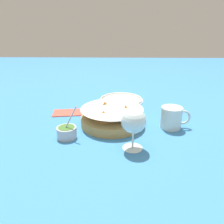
% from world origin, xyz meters
% --- Properties ---
extents(ground_plane, '(4.00, 4.00, 0.00)m').
position_xyz_m(ground_plane, '(0.00, 0.00, 0.00)').
color(ground_plane, teal).
extents(food_basket, '(0.26, 0.26, 0.09)m').
position_xyz_m(food_basket, '(0.04, 0.02, 0.03)').
color(food_basket, '#B2894C').
rests_on(food_basket, ground_plane).
extents(sauce_cup, '(0.08, 0.07, 0.12)m').
position_xyz_m(sauce_cup, '(-0.12, -0.09, 0.02)').
color(sauce_cup, '#B7B7BC').
rests_on(sauce_cup, ground_plane).
extents(wine_glass, '(0.08, 0.08, 0.14)m').
position_xyz_m(wine_glass, '(0.11, -0.16, 0.10)').
color(wine_glass, silver).
rests_on(wine_glass, ground_plane).
extents(beer_mug, '(0.12, 0.08, 0.09)m').
position_xyz_m(beer_mug, '(0.28, 0.00, 0.04)').
color(beer_mug, silver).
rests_on(beer_mug, ground_plane).
extents(side_plate, '(0.24, 0.24, 0.01)m').
position_xyz_m(side_plate, '(0.08, 0.33, 0.01)').
color(side_plate, white).
rests_on(side_plate, ground_plane).
extents(napkin, '(0.15, 0.10, 0.01)m').
position_xyz_m(napkin, '(-0.17, 0.14, 0.00)').
color(napkin, '#DB4C3D').
rests_on(napkin, ground_plane).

